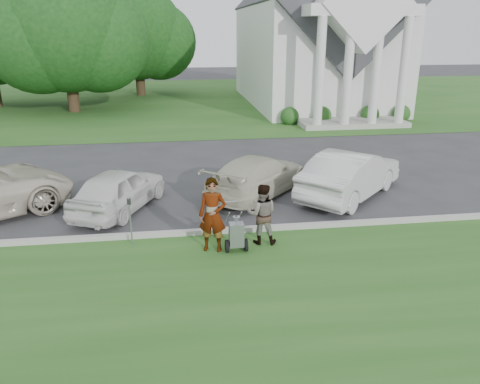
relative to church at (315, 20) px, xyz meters
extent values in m
plane|color=#333335|center=(-9.00, -23.11, -5.94)|extent=(120.00, 120.00, 0.00)
cube|color=#24551D|center=(-9.00, -26.11, -5.93)|extent=(80.00, 7.00, 0.01)
cube|color=#24551D|center=(-9.00, 3.89, -5.93)|extent=(80.00, 30.00, 0.01)
cube|color=#9E9E93|center=(-9.00, -22.56, -5.86)|extent=(80.00, 0.18, 0.15)
cube|color=white|center=(0.00, 0.89, -2.44)|extent=(9.00, 16.00, 7.00)
cube|color=#38383D|center=(0.00, 0.89, 1.06)|extent=(9.19, 17.00, 9.19)
cube|color=#9E9E93|center=(0.00, -8.31, -5.79)|extent=(6.20, 2.60, 0.30)
cylinder|color=white|center=(-2.40, -9.31, -2.94)|extent=(0.50, 0.50, 6.00)
cylinder|color=white|center=(-0.80, -9.31, -2.94)|extent=(0.50, 0.50, 6.00)
cylinder|color=white|center=(0.80, -9.31, -2.94)|extent=(0.50, 0.50, 6.00)
cylinder|color=white|center=(2.40, -9.31, -2.94)|extent=(0.50, 0.50, 6.00)
cube|color=white|center=(0.00, -8.51, 0.36)|extent=(6.20, 2.00, 0.60)
cube|color=white|center=(0.00, -8.51, 0.66)|extent=(5.09, 2.20, 5.09)
sphere|color=#1E4C19|center=(-3.50, -7.41, -5.49)|extent=(1.10, 1.10, 1.10)
sphere|color=#1E4C19|center=(-1.50, -7.41, -5.49)|extent=(1.10, 1.10, 1.10)
sphere|color=#1E4C19|center=(1.50, -7.41, -5.49)|extent=(1.10, 1.10, 1.10)
sphere|color=#1E4C19|center=(3.50, -7.41, -5.49)|extent=(1.10, 1.10, 1.10)
cylinder|color=#332316|center=(-17.00, -1.11, -4.34)|extent=(0.76, 0.76, 3.20)
sphere|color=#133F13|center=(-17.00, -1.11, -0.43)|extent=(8.40, 8.40, 8.40)
sphere|color=#133F13|center=(-15.11, -0.81, -1.27)|extent=(6.89, 6.89, 6.89)
sphere|color=#133F13|center=(-18.68, -1.41, -1.06)|extent=(7.22, 7.22, 7.22)
sphere|color=#133F13|center=(-20.93, 2.19, -0.73)|extent=(7.54, 7.54, 7.54)
cylinder|color=#332316|center=(-13.00, 6.89, -4.44)|extent=(0.76, 0.76, 3.00)
sphere|color=#133F13|center=(-13.00, 6.89, -0.85)|extent=(7.60, 7.60, 7.60)
sphere|color=#133F13|center=(-11.29, 7.19, -1.61)|extent=(6.23, 6.23, 6.23)
sphere|color=#133F13|center=(-14.52, 6.59, -1.42)|extent=(6.54, 6.54, 6.54)
cylinder|color=black|center=(-9.10, -23.73, -5.77)|extent=(0.08, 0.33, 0.33)
cylinder|color=black|center=(-8.62, -23.72, -5.77)|extent=(0.08, 0.33, 0.33)
cylinder|color=#2D2D33|center=(-8.86, -23.72, -5.77)|extent=(0.55, 0.05, 0.04)
cube|color=gray|center=(-8.86, -23.72, -5.47)|extent=(0.37, 0.30, 0.60)
cone|color=gray|center=(-8.86, -23.72, -5.07)|extent=(0.19, 0.19, 0.18)
cylinder|color=#2D2D33|center=(-8.86, -23.72, -4.98)|extent=(0.04, 0.04, 0.07)
cylinder|color=gray|center=(-9.02, -23.20, -5.20)|extent=(0.05, 0.81, 0.58)
cylinder|color=gray|center=(-8.71, -23.19, -5.20)|extent=(0.05, 0.81, 0.58)
cylinder|color=gray|center=(-8.87, -22.80, -4.92)|extent=(0.35, 0.04, 0.03)
imported|color=#999999|center=(-9.44, -23.57, -4.99)|extent=(0.79, 0.63, 1.91)
imported|color=#999999|center=(-8.14, -23.31, -5.13)|extent=(0.88, 0.74, 1.62)
cylinder|color=gray|center=(-11.51, -22.92, -5.37)|extent=(0.04, 0.04, 1.13)
cube|color=#2D2D33|center=(-11.51, -22.92, -4.73)|extent=(0.09, 0.07, 0.17)
cylinder|color=gray|center=(-11.51, -22.92, -4.65)|extent=(0.08, 0.08, 0.03)
imported|color=white|center=(-12.07, -20.34, -5.27)|extent=(3.04, 4.25, 1.34)
imported|color=beige|center=(-7.54, -19.48, -5.27)|extent=(4.42, 4.70, 1.33)
imported|color=silver|center=(-4.54, -20.14, -5.15)|extent=(4.56, 4.54, 1.57)
camera|label=1|loc=(-10.26, -34.35, -0.59)|focal=35.00mm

